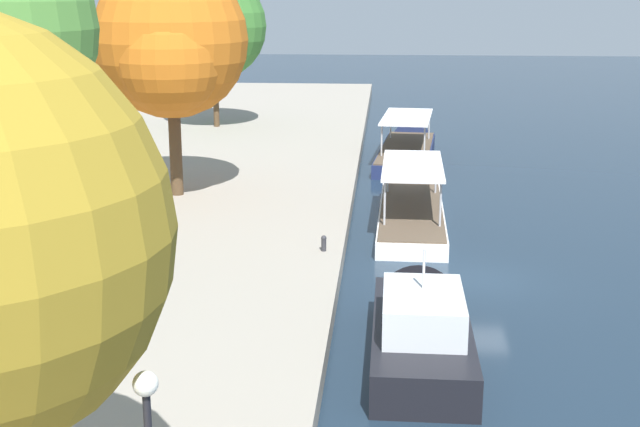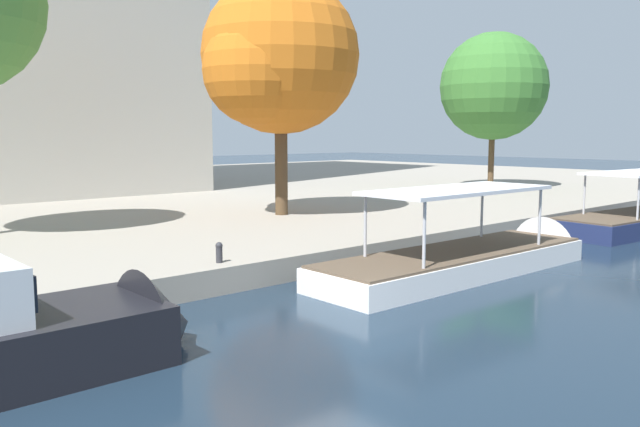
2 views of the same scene
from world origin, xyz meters
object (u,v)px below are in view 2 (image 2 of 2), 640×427
object	(u,v)px
tree_3	(273,59)
tree_4	(497,87)
tour_boat_2	(476,261)
mooring_bollard_0	(219,252)

from	to	relation	value
tree_3	tree_4	bearing A→B (deg)	5.60
tour_boat_2	tree_3	xyz separation A→B (m)	(0.22, 11.65, 7.88)
mooring_bollard_0	tree_4	bearing A→B (deg)	18.42
mooring_bollard_0	tree_4	distance (m)	32.92
tour_boat_2	mooring_bollard_0	xyz separation A→B (m)	(-8.15, 3.66, 0.85)
tour_boat_2	tree_4	bearing A→B (deg)	32.89
tour_boat_2	mooring_bollard_0	bearing A→B (deg)	157.02
tour_boat_2	tree_4	distance (m)	27.44
tree_3	tree_4	size ratio (longest dim) A/B	1.02
tour_boat_2	tree_3	world-z (taller)	tree_3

